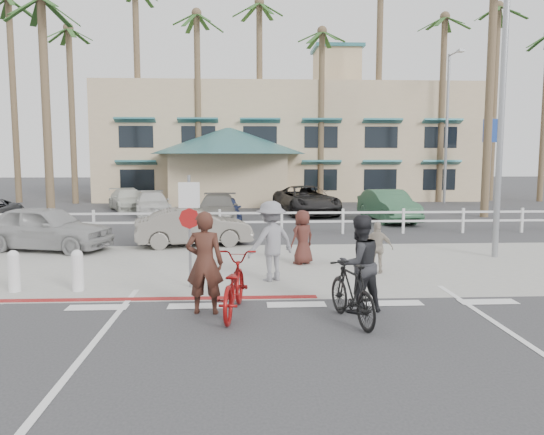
{
  "coord_description": "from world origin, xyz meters",
  "views": [
    {
      "loc": [
        -1.05,
        -9.89,
        3.01
      ],
      "look_at": [
        -0.36,
        3.28,
        1.5
      ],
      "focal_mm": 35.0,
      "sensor_mm": 36.0,
      "label": 1
    }
  ],
  "objects": [
    {
      "name": "rail_fence",
      "position": [
        0.5,
        10.5,
        0.5
      ],
      "size": [
        29.4,
        0.16,
        1.0
      ],
      "primitive_type": null,
      "color": "silver",
      "rests_on": "ground"
    },
    {
      "name": "info_sign",
      "position": [
        14.0,
        22.0,
        2.8
      ],
      "size": [
        1.2,
        0.16,
        5.6
      ],
      "primitive_type": null,
      "color": "navy",
      "rests_on": "ground"
    },
    {
      "name": "palm_1",
      "position": [
        -12.0,
        25.0,
        6.5
      ],
      "size": [
        4.0,
        4.0,
        13.0
      ],
      "primitive_type": null,
      "color": "#234A1C",
      "rests_on": "ground"
    },
    {
      "name": "car_red_compact",
      "position": [
        -7.46,
        7.41,
        0.73
      ],
      "size": [
        4.6,
        2.78,
        1.46
      ],
      "primitive_type": "imported",
      "rotation": [
        0.0,
        0.0,
        1.31
      ],
      "color": "#9E9E9E",
      "rests_on": "ground"
    },
    {
      "name": "lot_car_1",
      "position": [
        -2.26,
        14.1,
        0.66
      ],
      "size": [
        1.87,
        4.53,
        1.31
      ],
      "primitive_type": "imported",
      "rotation": [
        0.0,
        0.0,
        -0.01
      ],
      "color": "slate",
      "rests_on": "ground"
    },
    {
      "name": "palm_2",
      "position": [
        -8.0,
        26.0,
        8.0
      ],
      "size": [
        4.0,
        4.0,
        16.0
      ],
      "primitive_type": null,
      "color": "#234A1C",
      "rests_on": "ground"
    },
    {
      "name": "lot_car_3",
      "position": [
        5.65,
        14.39,
        0.74
      ],
      "size": [
        2.07,
        4.64,
        1.48
      ],
      "primitive_type": "imported",
      "rotation": [
        0.0,
        0.0,
        0.11
      ],
      "color": "#315D3F",
      "rests_on": "ground"
    },
    {
      "name": "parking_lot",
      "position": [
        0.0,
        18.0,
        0.0
      ],
      "size": [
        50.0,
        16.0,
        0.01
      ],
      "primitive_type": "cube",
      "color": "#333335",
      "rests_on": "ground"
    },
    {
      "name": "bike_black",
      "position": [
        0.9,
        -0.58,
        0.57
      ],
      "size": [
        0.95,
        1.96,
        1.13
      ],
      "primitive_type": "imported",
      "rotation": [
        0.0,
        0.0,
        3.37
      ],
      "color": "black",
      "rests_on": "ground"
    },
    {
      "name": "palm_3",
      "position": [
        -4.0,
        25.0,
        7.0
      ],
      "size": [
        4.0,
        4.0,
        14.0
      ],
      "primitive_type": null,
      "color": "#234A1C",
      "rests_on": "ground"
    },
    {
      "name": "rider_red",
      "position": [
        -1.81,
        0.13,
        1.0
      ],
      "size": [
        0.76,
        0.53,
        1.99
      ],
      "primitive_type": "imported",
      "rotation": [
        0.0,
        0.0,
        3.07
      ],
      "color": "#402118",
      "rests_on": "ground"
    },
    {
      "name": "car_white_sedan",
      "position": [
        -2.77,
        8.02,
        0.64
      ],
      "size": [
        4.1,
        2.1,
        1.29
      ],
      "primitive_type": "imported",
      "rotation": [
        0.0,
        0.0,
        1.77
      ],
      "color": "slate",
      "rests_on": "ground"
    },
    {
      "name": "lot_car_2",
      "position": [
        -1.95,
        14.1,
        0.62
      ],
      "size": [
        1.68,
        3.72,
        1.24
      ],
      "primitive_type": "imported",
      "rotation": [
        0.0,
        0.0,
        0.06
      ],
      "color": "#1E284B",
      "rests_on": "ground"
    },
    {
      "name": "palm_6",
      "position": [
        8.0,
        26.0,
        8.5
      ],
      "size": [
        4.0,
        4.0,
        17.0
      ],
      "primitive_type": null,
      "color": "#234A1C",
      "rests_on": "ground"
    },
    {
      "name": "bollard_0",
      "position": [
        -4.8,
        2.0,
        0.47
      ],
      "size": [
        0.26,
        0.26,
        0.95
      ],
      "primitive_type": null,
      "color": "silver",
      "rests_on": "ground"
    },
    {
      "name": "bike_path",
      "position": [
        0.0,
        -2.0,
        0.0
      ],
      "size": [
        12.0,
        16.0,
        0.01
      ],
      "primitive_type": "cube",
      "color": "#333335",
      "rests_on": "ground"
    },
    {
      "name": "palm_4",
      "position": [
        0.0,
        26.0,
        7.5
      ],
      "size": [
        4.0,
        4.0,
        15.0
      ],
      "primitive_type": null,
      "color": "#234A1C",
      "rests_on": "ground"
    },
    {
      "name": "curb_red",
      "position": [
        -3.0,
        1.2,
        0.01
      ],
      "size": [
        7.0,
        0.25,
        0.02
      ],
      "primitive_type": "cube",
      "color": "maroon",
      "rests_on": "ground"
    },
    {
      "name": "lot_car_6",
      "position": [
        -5.82,
        17.71,
        0.61
      ],
      "size": [
        2.63,
        4.47,
        1.22
      ],
      "primitive_type": "imported",
      "rotation": [
        0.0,
        0.0,
        0.23
      ],
      "color": "silver",
      "rests_on": "ground"
    },
    {
      "name": "palm_0",
      "position": [
        -16.0,
        26.0,
        7.5
      ],
      "size": [
        4.0,
        4.0,
        15.0
      ],
      "primitive_type": null,
      "color": "#234A1C",
      "rests_on": "ground"
    },
    {
      "name": "palm_8",
      "position": [
        16.0,
        26.0,
        7.5
      ],
      "size": [
        4.0,
        4.0,
        15.0
      ],
      "primitive_type": null,
      "color": "#234A1C",
      "rests_on": "ground"
    },
    {
      "name": "rider_black",
      "position": [
        1.17,
        0.09,
        0.95
      ],
      "size": [
        1.12,
        1.01,
        1.91
      ],
      "primitive_type": "imported",
      "rotation": [
        0.0,
        0.0,
        3.51
      ],
      "color": "#252529",
      "rests_on": "ground"
    },
    {
      "name": "building",
      "position": [
        2.0,
        31.0,
        5.65
      ],
      "size": [
        28.0,
        16.0,
        11.3
      ],
      "primitive_type": null,
      "color": "#CFB68E",
      "rests_on": "ground"
    },
    {
      "name": "streetlight_0",
      "position": [
        6.5,
        5.5,
        4.5
      ],
      "size": [
        0.6,
        2.0,
        9.0
      ],
      "primitive_type": null,
      "color": "gray",
      "rests_on": "ground"
    },
    {
      "name": "sidewalk_plaza",
      "position": [
        0.0,
        4.5,
        0.01
      ],
      "size": [
        22.0,
        7.0,
        0.01
      ],
      "primitive_type": "cube",
      "color": "gray",
      "rests_on": "ground"
    },
    {
      "name": "sign_post",
      "position": [
        -2.3,
        2.2,
        1.45
      ],
      "size": [
        0.5,
        0.1,
        2.9
      ],
      "primitive_type": null,
      "color": "gray",
      "rests_on": "ground"
    },
    {
      "name": "ground",
      "position": [
        0.0,
        0.0,
        0.0
      ],
      "size": [
        140.0,
        140.0,
        0.0
      ],
      "primitive_type": "plane",
      "color": "#333335"
    },
    {
      "name": "cross_street",
      "position": [
        0.0,
        8.5,
        0.0
      ],
      "size": [
        40.0,
        5.0,
        0.01
      ],
      "primitive_type": "cube",
      "color": "#333335",
      "rests_on": "ground"
    },
    {
      "name": "pedestrian_child",
      "position": [
        2.38,
        3.43,
        0.68
      ],
      "size": [
        0.86,
        0.58,
        1.36
      ],
      "primitive_type": "imported",
      "rotation": [
        0.0,
        0.0,
        2.8
      ],
      "color": "#A39787",
      "rests_on": "ground"
    },
    {
      "name": "pedestrian_b",
      "position": [
        0.58,
        4.74,
        0.77
      ],
      "size": [
        0.89,
        0.83,
        1.53
      ],
      "primitive_type": "imported",
      "rotation": [
        0.0,
        0.0,
        3.75
      ],
      "color": "#45201A",
      "rests_on": "ground"
    },
    {
      "name": "bollard_1",
      "position": [
        -6.2,
        2.0,
        0.47
      ],
      "size": [
        0.26,
        0.26,
        0.95
      ],
      "primitive_type": null,
      "color": "silver",
      "rests_on": "ground"
    },
    {
      "name": "lot_car_5",
      "position": [
        2.19,
        17.64,
        0.75
      ],
      "size": [
        3.48,
        5.77,
        1.5
      ],
      "primitive_type": "imported",
      "rotation": [
        0.0,
        0.0,
        0.19
      ],
      "color": "black",
      "rests_on": "ground"
    },
    {
      "name": "palm_7",
      "position": [
        12.0,
        25.0,
        7.0
      ],
      "size": [
        4.0,
        4.0,
        14.0
      ],
      "primitive_type": null,
      "color": "#234A1C",
      "rests_on": "ground"
    },
    {
      "name": "bike_red",
      "position": [
        -1.27,
        0.04,
        0.57
      ],
      "size": [
        1.03,
        2.26,
        1.15
      ],
      "primitive_type": "imported",
      "rotation": [
        0.0,
        0.0,
        3.02
      ],
      "color": "maroon",
      "rests_on": "ground"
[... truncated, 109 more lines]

